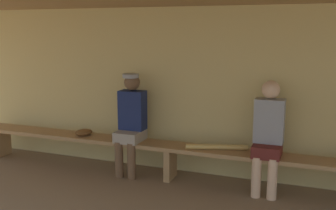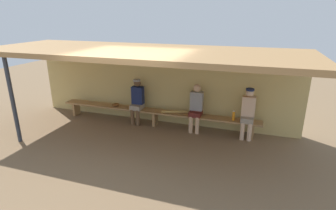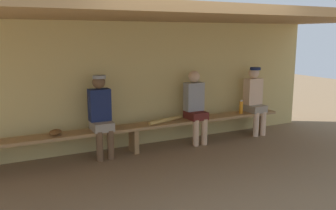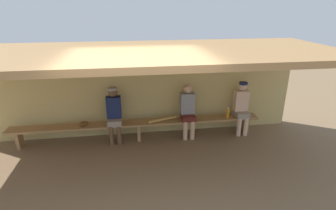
{
  "view_description": "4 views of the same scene",
  "coord_description": "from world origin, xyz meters",
  "px_view_note": "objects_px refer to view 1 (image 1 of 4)",
  "views": [
    {
      "loc": [
        1.75,
        -3.1,
        1.92
      ],
      "look_at": [
        0.05,
        1.35,
        1.02
      ],
      "focal_mm": 43.08,
      "sensor_mm": 36.0,
      "label": 1
    },
    {
      "loc": [
        2.7,
        -5.31,
        3.14
      ],
      "look_at": [
        0.57,
        1.07,
        0.85
      ],
      "focal_mm": 28.7,
      "sensor_mm": 36.0,
      "label": 2
    },
    {
      "loc": [
        -2.15,
        -4.01,
        1.97
      ],
      "look_at": [
        0.6,
        1.45,
        0.78
      ],
      "focal_mm": 38.65,
      "sensor_mm": 36.0,
      "label": 3
    },
    {
      "loc": [
        -0.14,
        -4.36,
        3.15
      ],
      "look_at": [
        0.66,
        1.1,
        1.04
      ],
      "focal_mm": 28.51,
      "sensor_mm": 36.0,
      "label": 4
    }
  ],
  "objects_px": {
    "player_in_blue": "(268,133)",
    "baseball_bat": "(217,147)",
    "bench": "(170,150)",
    "baseball_glove_dark_brown": "(84,132)",
    "player_in_red": "(131,119)"
  },
  "relations": [
    {
      "from": "player_in_blue",
      "to": "baseball_bat",
      "type": "distance_m",
      "value": 0.65
    },
    {
      "from": "bench",
      "to": "baseball_bat",
      "type": "bearing_deg",
      "value": -0.0
    },
    {
      "from": "baseball_bat",
      "to": "player_in_blue",
      "type": "bearing_deg",
      "value": -17.2
    },
    {
      "from": "baseball_glove_dark_brown",
      "to": "player_in_red",
      "type": "bearing_deg",
      "value": 130.29
    },
    {
      "from": "bench",
      "to": "player_in_red",
      "type": "height_order",
      "value": "player_in_red"
    },
    {
      "from": "player_in_red",
      "to": "baseball_bat",
      "type": "relative_size",
      "value": 1.78
    },
    {
      "from": "player_in_blue",
      "to": "player_in_red",
      "type": "bearing_deg",
      "value": 179.98
    },
    {
      "from": "bench",
      "to": "player_in_red",
      "type": "relative_size",
      "value": 4.46
    },
    {
      "from": "player_in_red",
      "to": "baseball_bat",
      "type": "xyz_separation_m",
      "value": [
        1.16,
        -0.0,
        -0.25
      ]
    },
    {
      "from": "player_in_red",
      "to": "baseball_bat",
      "type": "bearing_deg",
      "value": -0.18
    },
    {
      "from": "baseball_bat",
      "to": "bench",
      "type": "bearing_deg",
      "value": 162.51
    },
    {
      "from": "bench",
      "to": "player_in_blue",
      "type": "distance_m",
      "value": 1.26
    },
    {
      "from": "bench",
      "to": "baseball_glove_dark_brown",
      "type": "bearing_deg",
      "value": -179.71
    },
    {
      "from": "bench",
      "to": "player_in_blue",
      "type": "xyz_separation_m",
      "value": [
        1.22,
        0.0,
        0.34
      ]
    },
    {
      "from": "player_in_blue",
      "to": "baseball_bat",
      "type": "xyz_separation_m",
      "value": [
        -0.61,
        -0.0,
        -0.24
      ]
    }
  ]
}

